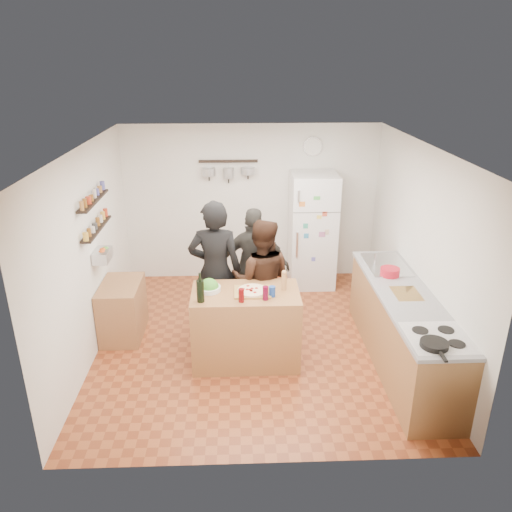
{
  "coord_description": "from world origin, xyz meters",
  "views": [
    {
      "loc": [
        -0.22,
        -5.6,
        3.45
      ],
      "look_at": [
        0.0,
        0.1,
        1.15
      ],
      "focal_mm": 35.0,
      "sensor_mm": 36.0,
      "label": 1
    }
  ],
  "objects_px": {
    "prep_island": "(246,326)",
    "skillet": "(434,344)",
    "person_center": "(262,280)",
    "counter_run": "(402,330)",
    "side_table": "(123,310)",
    "pepper_mill": "(284,282)",
    "wine_bottle": "(200,291)",
    "fridge": "(312,231)",
    "person_left": "(215,271)",
    "salad_bowl": "(209,289)",
    "salt_canister": "(272,291)",
    "person_back": "(255,266)",
    "red_bowl": "(390,272)",
    "wall_clock": "(313,147)"
  },
  "relations": [
    {
      "from": "prep_island",
      "to": "skillet",
      "type": "height_order",
      "value": "skillet"
    },
    {
      "from": "person_center",
      "to": "skillet",
      "type": "distance_m",
      "value": 2.35
    },
    {
      "from": "counter_run",
      "to": "side_table",
      "type": "relative_size",
      "value": 3.29
    },
    {
      "from": "pepper_mill",
      "to": "side_table",
      "type": "bearing_deg",
      "value": 163.65
    },
    {
      "from": "wine_bottle",
      "to": "person_center",
      "type": "height_order",
      "value": "person_center"
    },
    {
      "from": "fridge",
      "to": "pepper_mill",
      "type": "bearing_deg",
      "value": -106.89
    },
    {
      "from": "pepper_mill",
      "to": "person_center",
      "type": "height_order",
      "value": "person_center"
    },
    {
      "from": "fridge",
      "to": "side_table",
      "type": "bearing_deg",
      "value": -150.64
    },
    {
      "from": "person_left",
      "to": "skillet",
      "type": "distance_m",
      "value": 2.79
    },
    {
      "from": "person_left",
      "to": "skillet",
      "type": "height_order",
      "value": "person_left"
    },
    {
      "from": "prep_island",
      "to": "counter_run",
      "type": "xyz_separation_m",
      "value": [
        1.84,
        -0.14,
        -0.01
      ]
    },
    {
      "from": "person_left",
      "to": "fridge",
      "type": "xyz_separation_m",
      "value": [
        1.46,
        1.58,
        -0.02
      ]
    },
    {
      "from": "salad_bowl",
      "to": "salt_canister",
      "type": "bearing_deg",
      "value": -13.28
    },
    {
      "from": "wine_bottle",
      "to": "side_table",
      "type": "distance_m",
      "value": 1.55
    },
    {
      "from": "person_back",
      "to": "skillet",
      "type": "height_order",
      "value": "person_back"
    },
    {
      "from": "salad_bowl",
      "to": "red_bowl",
      "type": "xyz_separation_m",
      "value": [
        2.21,
        0.33,
        0.03
      ]
    },
    {
      "from": "person_left",
      "to": "counter_run",
      "type": "height_order",
      "value": "person_left"
    },
    {
      "from": "wall_clock",
      "to": "prep_island",
      "type": "bearing_deg",
      "value": -113.64
    },
    {
      "from": "wall_clock",
      "to": "side_table",
      "type": "bearing_deg",
      "value": -145.58
    },
    {
      "from": "wine_bottle",
      "to": "person_back",
      "type": "height_order",
      "value": "person_back"
    },
    {
      "from": "side_table",
      "to": "skillet",
      "type": "bearing_deg",
      "value": -29.59
    },
    {
      "from": "pepper_mill",
      "to": "salt_canister",
      "type": "xyz_separation_m",
      "value": [
        -0.15,
        -0.17,
        -0.04
      ]
    },
    {
      "from": "person_back",
      "to": "counter_run",
      "type": "height_order",
      "value": "person_back"
    },
    {
      "from": "pepper_mill",
      "to": "person_center",
      "type": "relative_size",
      "value": 0.12
    },
    {
      "from": "counter_run",
      "to": "wall_clock",
      "type": "xyz_separation_m",
      "value": [
        -0.75,
        2.63,
        1.7
      ]
    },
    {
      "from": "salt_canister",
      "to": "wine_bottle",
      "type": "bearing_deg",
      "value": -172.87
    },
    {
      "from": "prep_island",
      "to": "side_table",
      "type": "xyz_separation_m",
      "value": [
        -1.6,
        0.65,
        -0.09
      ]
    },
    {
      "from": "person_center",
      "to": "skillet",
      "type": "height_order",
      "value": "person_center"
    },
    {
      "from": "counter_run",
      "to": "side_table",
      "type": "height_order",
      "value": "counter_run"
    },
    {
      "from": "pepper_mill",
      "to": "person_center",
      "type": "bearing_deg",
      "value": 115.96
    },
    {
      "from": "salt_canister",
      "to": "side_table",
      "type": "xyz_separation_m",
      "value": [
        -1.9,
        0.77,
        -0.61
      ]
    },
    {
      "from": "wine_bottle",
      "to": "skillet",
      "type": "relative_size",
      "value": 0.96
    },
    {
      "from": "red_bowl",
      "to": "fridge",
      "type": "relative_size",
      "value": 0.13
    },
    {
      "from": "counter_run",
      "to": "salad_bowl",
      "type": "bearing_deg",
      "value": 175.3
    },
    {
      "from": "prep_island",
      "to": "person_center",
      "type": "distance_m",
      "value": 0.68
    },
    {
      "from": "prep_island",
      "to": "person_center",
      "type": "bearing_deg",
      "value": 68.4
    },
    {
      "from": "person_left",
      "to": "fridge",
      "type": "relative_size",
      "value": 1.03
    },
    {
      "from": "counter_run",
      "to": "fridge",
      "type": "relative_size",
      "value": 1.46
    },
    {
      "from": "person_center",
      "to": "person_back",
      "type": "height_order",
      "value": "person_back"
    },
    {
      "from": "person_left",
      "to": "prep_island",
      "type": "bearing_deg",
      "value": 125.19
    },
    {
      "from": "counter_run",
      "to": "red_bowl",
      "type": "bearing_deg",
      "value": 95.59
    },
    {
      "from": "wine_bottle",
      "to": "salt_canister",
      "type": "xyz_separation_m",
      "value": [
        0.8,
        0.1,
        -0.07
      ]
    },
    {
      "from": "person_back",
      "to": "wall_clock",
      "type": "distance_m",
      "value": 2.22
    },
    {
      "from": "red_bowl",
      "to": "prep_island",
      "type": "bearing_deg",
      "value": -168.17
    },
    {
      "from": "pepper_mill",
      "to": "salt_canister",
      "type": "relative_size",
      "value": 1.61
    },
    {
      "from": "person_left",
      "to": "wall_clock",
      "type": "distance_m",
      "value": 2.7
    },
    {
      "from": "salt_canister",
      "to": "person_back",
      "type": "height_order",
      "value": "person_back"
    },
    {
      "from": "pepper_mill",
      "to": "salad_bowl",
      "type": "bearing_deg",
      "value": 180.0
    },
    {
      "from": "salad_bowl",
      "to": "fridge",
      "type": "bearing_deg",
      "value": 54.43
    },
    {
      "from": "person_center",
      "to": "person_back",
      "type": "distance_m",
      "value": 0.47
    }
  ]
}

